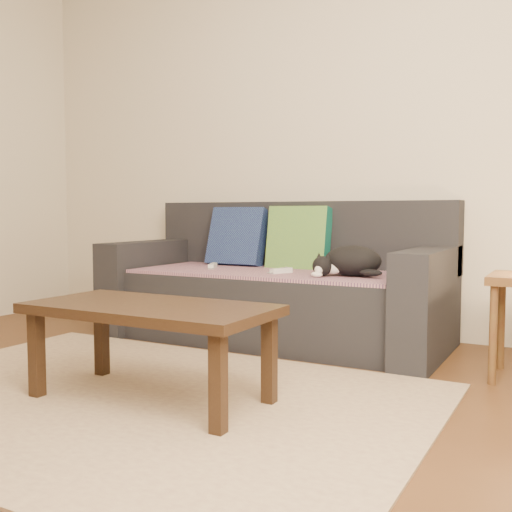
# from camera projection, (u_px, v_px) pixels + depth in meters

# --- Properties ---
(ground) EXTENTS (4.50, 4.50, 0.00)m
(ground) POSITION_uv_depth(u_px,v_px,m) (103.00, 410.00, 2.41)
(ground) COLOR brown
(ground) RESTS_ON ground
(back_wall) EXTENTS (4.50, 0.04, 2.60)m
(back_wall) POSITION_uv_depth(u_px,v_px,m) (306.00, 139.00, 4.07)
(back_wall) COLOR beige
(back_wall) RESTS_ON ground
(sofa) EXTENTS (2.10, 0.94, 0.87)m
(sofa) POSITION_uv_depth(u_px,v_px,m) (277.00, 290.00, 3.77)
(sofa) COLOR #232328
(sofa) RESTS_ON ground
(throw_blanket) EXTENTS (1.66, 0.74, 0.02)m
(throw_blanket) POSITION_uv_depth(u_px,v_px,m) (271.00, 272.00, 3.68)
(throw_blanket) COLOR #432A50
(throw_blanket) RESTS_ON sofa
(cushion_navy) EXTENTS (0.40, 0.21, 0.41)m
(cushion_navy) POSITION_uv_depth(u_px,v_px,m) (237.00, 237.00, 4.08)
(cushion_navy) COLOR #101147
(cushion_navy) RESTS_ON throw_blanket
(cushion_green) EXTENTS (0.41, 0.17, 0.42)m
(cushion_green) POSITION_uv_depth(u_px,v_px,m) (299.00, 238.00, 3.86)
(cushion_green) COLOR #0D5449
(cushion_green) RESTS_ON throw_blanket
(cat) EXTENTS (0.39, 0.30, 0.17)m
(cat) POSITION_uv_depth(u_px,v_px,m) (350.00, 262.00, 3.36)
(cat) COLOR black
(cat) RESTS_ON throw_blanket
(wii_remote_a) EXTENTS (0.09, 0.15, 0.03)m
(wii_remote_a) POSITION_uv_depth(u_px,v_px,m) (213.00, 266.00, 3.84)
(wii_remote_a) COLOR white
(wii_remote_a) RESTS_ON throw_blanket
(wii_remote_b) EXTENTS (0.09, 0.15, 0.03)m
(wii_remote_b) POSITION_uv_depth(u_px,v_px,m) (281.00, 271.00, 3.52)
(wii_remote_b) COLOR white
(wii_remote_b) RESTS_ON throw_blanket
(rug) EXTENTS (2.50, 1.80, 0.01)m
(rug) POSITION_uv_depth(u_px,v_px,m) (128.00, 399.00, 2.54)
(rug) COLOR tan
(rug) RESTS_ON ground
(coffee_table) EXTENTS (1.04, 0.52, 0.42)m
(coffee_table) POSITION_uv_depth(u_px,v_px,m) (150.00, 317.00, 2.49)
(coffee_table) COLOR #302112
(coffee_table) RESTS_ON rug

